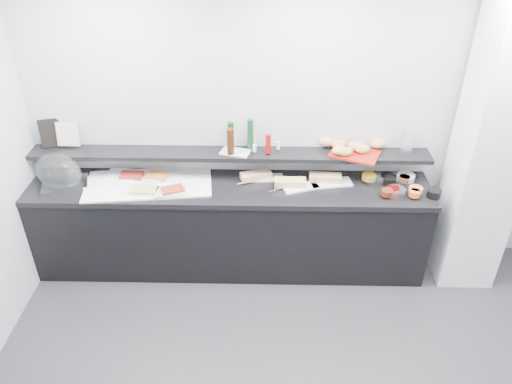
{
  "coord_description": "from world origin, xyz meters",
  "views": [
    {
      "loc": [
        -0.37,
        -2.08,
        3.26
      ],
      "look_at": [
        -0.45,
        1.45,
        1.0
      ],
      "focal_mm": 35.0,
      "sensor_mm": 36.0,
      "label": 1
    }
  ],
  "objects_px": {
    "condiment_tray": "(235,152)",
    "carafe": "(408,138)",
    "cloche_base": "(65,185)",
    "sandwich_plate_mid": "(301,187)",
    "framed_print": "(54,133)",
    "bread_tray": "(355,154)"
  },
  "relations": [
    {
      "from": "sandwich_plate_mid",
      "to": "condiment_tray",
      "type": "relative_size",
      "value": 1.24
    },
    {
      "from": "condiment_tray",
      "to": "carafe",
      "type": "xyz_separation_m",
      "value": [
        1.52,
        0.02,
        0.14
      ]
    },
    {
      "from": "cloche_base",
      "to": "sandwich_plate_mid",
      "type": "height_order",
      "value": "cloche_base"
    },
    {
      "from": "bread_tray",
      "to": "sandwich_plate_mid",
      "type": "bearing_deg",
      "value": -136.8
    },
    {
      "from": "framed_print",
      "to": "bread_tray",
      "type": "bearing_deg",
      "value": -20.74
    },
    {
      "from": "cloche_base",
      "to": "condiment_tray",
      "type": "bearing_deg",
      "value": -8.24
    },
    {
      "from": "cloche_base",
      "to": "condiment_tray",
      "type": "relative_size",
      "value": 1.51
    },
    {
      "from": "sandwich_plate_mid",
      "to": "framed_print",
      "type": "distance_m",
      "value": 2.29
    },
    {
      "from": "cloche_base",
      "to": "framed_print",
      "type": "bearing_deg",
      "value": 98.11
    },
    {
      "from": "bread_tray",
      "to": "carafe",
      "type": "bearing_deg",
      "value": 28.57
    },
    {
      "from": "condiment_tray",
      "to": "carafe",
      "type": "height_order",
      "value": "carafe"
    },
    {
      "from": "cloche_base",
      "to": "bread_tray",
      "type": "relative_size",
      "value": 0.94
    },
    {
      "from": "bread_tray",
      "to": "carafe",
      "type": "distance_m",
      "value": 0.48
    },
    {
      "from": "condiment_tray",
      "to": "carafe",
      "type": "bearing_deg",
      "value": 16.12
    },
    {
      "from": "cloche_base",
      "to": "condiment_tray",
      "type": "xyz_separation_m",
      "value": [
        1.51,
        0.21,
        0.24
      ]
    },
    {
      "from": "sandwich_plate_mid",
      "to": "bread_tray",
      "type": "distance_m",
      "value": 0.56
    },
    {
      "from": "condiment_tray",
      "to": "bread_tray",
      "type": "distance_m",
      "value": 1.06
    },
    {
      "from": "framed_print",
      "to": "condiment_tray",
      "type": "relative_size",
      "value": 1.01
    },
    {
      "from": "carafe",
      "to": "bread_tray",
      "type": "bearing_deg",
      "value": -175.17
    },
    {
      "from": "cloche_base",
      "to": "framed_print",
      "type": "xyz_separation_m",
      "value": [
        -0.14,
        0.31,
        0.36
      ]
    },
    {
      "from": "cloche_base",
      "to": "framed_print",
      "type": "height_order",
      "value": "framed_print"
    },
    {
      "from": "cloche_base",
      "to": "sandwich_plate_mid",
      "type": "xyz_separation_m",
      "value": [
        2.1,
        0.02,
        -0.01
      ]
    }
  ]
}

